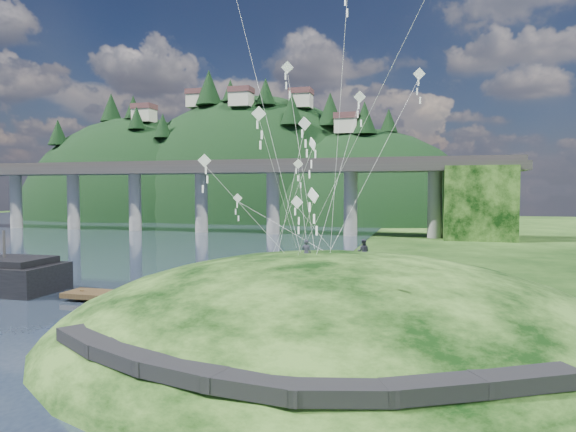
# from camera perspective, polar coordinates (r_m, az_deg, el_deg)

# --- Properties ---
(ground) EXTENTS (320.00, 320.00, 0.00)m
(ground) POSITION_cam_1_polar(r_m,az_deg,el_deg) (31.85, -10.09, -13.12)
(ground) COLOR black
(ground) RESTS_ON ground
(grass_hill) EXTENTS (36.00, 32.00, 13.00)m
(grass_hill) POSITION_cam_1_polar(r_m,az_deg,el_deg) (31.80, 5.27, -15.94)
(grass_hill) COLOR black
(grass_hill) RESTS_ON ground
(footpath) EXTENTS (22.29, 5.84, 0.83)m
(footpath) POSITION_cam_1_polar(r_m,az_deg,el_deg) (19.95, -2.37, -16.65)
(footpath) COLOR black
(footpath) RESTS_ON ground
(bridge) EXTENTS (160.00, 11.00, 15.00)m
(bridge) POSITION_cam_1_polar(r_m,az_deg,el_deg) (105.45, -6.87, 3.37)
(bridge) COLOR #2D2B2B
(bridge) RESTS_ON ground
(far_ridge) EXTENTS (153.00, 70.00, 94.50)m
(far_ridge) POSITION_cam_1_polar(r_m,az_deg,el_deg) (161.03, -5.51, -2.91)
(far_ridge) COLOR black
(far_ridge) RESTS_ON ground
(wooden_dock) EXTENTS (15.99, 2.59, 1.14)m
(wooden_dock) POSITION_cam_1_polar(r_m,az_deg,el_deg) (40.84, -14.16, -8.87)
(wooden_dock) COLOR #332515
(wooden_dock) RESTS_ON ground
(kite_flyers) EXTENTS (3.90, 2.65, 1.69)m
(kite_flyers) POSITION_cam_1_polar(r_m,az_deg,el_deg) (32.11, 6.29, -2.58)
(kite_flyers) COLOR #292A37
(kite_flyers) RESTS_ON ground
(kite_swarm) EXTENTS (16.61, 16.95, 19.86)m
(kite_swarm) POSITION_cam_1_polar(r_m,az_deg,el_deg) (32.40, 3.03, 13.02)
(kite_swarm) COLOR white
(kite_swarm) RESTS_ON ground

